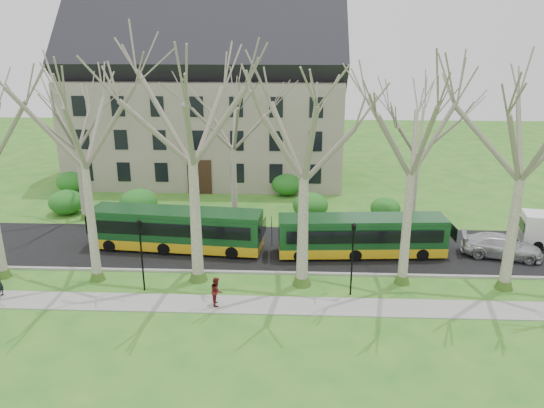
{
  "coord_description": "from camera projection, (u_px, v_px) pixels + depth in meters",
  "views": [
    {
      "loc": [
        2.68,
        -28.46,
        14.63
      ],
      "look_at": [
        1.3,
        3.0,
        4.1
      ],
      "focal_mm": 35.0,
      "sensor_mm": 36.0,
      "label": 1
    }
  ],
  "objects": [
    {
      "name": "bus_lead",
      "position": [
        177.0,
        229.0,
        36.22
      ],
      "size": [
        11.83,
        3.52,
        2.91
      ],
      "primitive_type": null,
      "rotation": [
        0.0,
        0.0,
        -0.09
      ],
      "color": "#12411C",
      "rests_on": "road"
    },
    {
      "name": "pedestrian_b",
      "position": [
        217.0,
        291.0,
        29.09
      ],
      "size": [
        0.73,
        0.88,
        1.62
      ],
      "primitive_type": "imported",
      "rotation": [
        0.0,
        0.0,
        1.74
      ],
      "color": "#5D1519",
      "rests_on": "sidewalk"
    },
    {
      "name": "bus_follow",
      "position": [
        362.0,
        235.0,
        35.31
      ],
      "size": [
        11.16,
        3.03,
        2.76
      ],
      "primitive_type": null,
      "rotation": [
        0.0,
        0.0,
        0.07
      ],
      "color": "#12411C",
      "rests_on": "road"
    },
    {
      "name": "tree_row_far",
      "position": [
        242.0,
        147.0,
        40.29
      ],
      "size": [
        33.0,
        7.0,
        12.0
      ],
      "color": "gray",
      "rests_on": "ground"
    },
    {
      "name": "sedan",
      "position": [
        501.0,
        246.0,
        35.23
      ],
      "size": [
        5.48,
        3.21,
        1.49
      ],
      "primitive_type": "imported",
      "rotation": [
        0.0,
        0.0,
        1.34
      ],
      "color": "#BBBAC0",
      "rests_on": "road"
    },
    {
      "name": "ground",
      "position": [
        248.0,
        284.0,
        31.72
      ],
      "size": [
        120.0,
        120.0,
        0.0
      ],
      "primitive_type": "plane",
      "color": "#2C7120",
      "rests_on": "ground"
    },
    {
      "name": "tree_row_verge",
      "position": [
        247.0,
        170.0,
        29.78
      ],
      "size": [
        49.0,
        7.0,
        14.0
      ],
      "color": "gray",
      "rests_on": "ground"
    },
    {
      "name": "sidewalk",
      "position": [
        244.0,
        305.0,
        29.34
      ],
      "size": [
        70.0,
        2.0,
        0.06
      ],
      "primitive_type": "cube",
      "color": "gray",
      "rests_on": "ground"
    },
    {
      "name": "road",
      "position": [
        255.0,
        248.0,
        36.92
      ],
      "size": [
        80.0,
        8.0,
        0.06
      ],
      "primitive_type": "cube",
      "color": "black",
      "rests_on": "ground"
    },
    {
      "name": "lamp_row",
      "position": [
        246.0,
        252.0,
        29.95
      ],
      "size": [
        36.22,
        0.22,
        4.3
      ],
      "color": "black",
      "rests_on": "ground"
    },
    {
      "name": "building",
      "position": [
        207.0,
        97.0,
        52.15
      ],
      "size": [
        26.5,
        12.2,
        16.0
      ],
      "color": "gray",
      "rests_on": "ground"
    },
    {
      "name": "curb",
      "position": [
        250.0,
        272.0,
        33.12
      ],
      "size": [
        80.0,
        0.25,
        0.14
      ],
      "primitive_type": "cube",
      "color": "#A5A39E",
      "rests_on": "ground"
    },
    {
      "name": "hedges",
      "position": [
        207.0,
        197.0,
        44.86
      ],
      "size": [
        30.6,
        8.6,
        2.0
      ],
      "color": "#1F5A19",
      "rests_on": "ground"
    }
  ]
}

